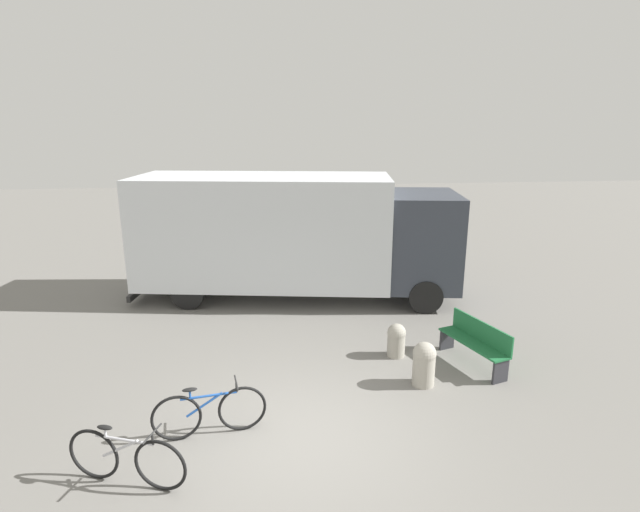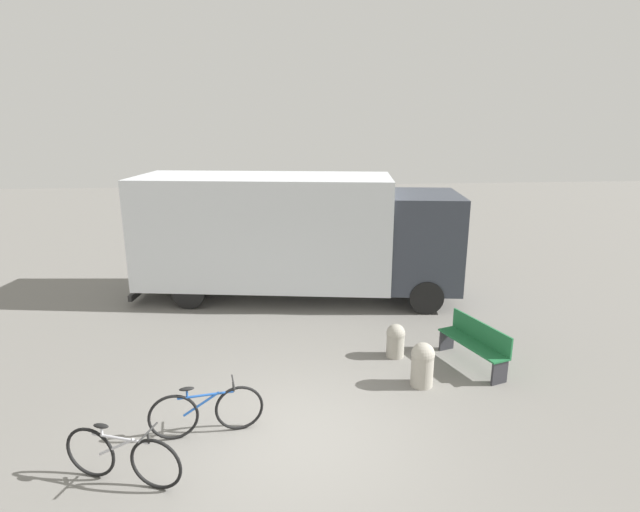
% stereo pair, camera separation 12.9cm
% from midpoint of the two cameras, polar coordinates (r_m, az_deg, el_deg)
% --- Properties ---
extents(ground_plane, '(60.00, 60.00, 0.00)m').
position_cam_midpoint_polar(ground_plane, '(8.02, -2.05, -20.01)').
color(ground_plane, slate).
extents(delivery_truck, '(8.67, 3.72, 3.24)m').
position_cam_midpoint_polar(delivery_truck, '(13.20, -2.81, 2.77)').
color(delivery_truck, silver).
rests_on(delivery_truck, ground).
extents(park_bench, '(0.88, 1.68, 0.87)m').
position_cam_midpoint_polar(park_bench, '(10.25, 17.67, -9.35)').
color(park_bench, '#1E6638').
rests_on(park_bench, ground).
extents(bicycle_near, '(1.63, 0.66, 0.83)m').
position_cam_midpoint_polar(bicycle_near, '(7.44, -21.17, -20.60)').
color(bicycle_near, black).
rests_on(bicycle_near, ground).
extents(bicycle_middle, '(1.70, 0.44, 0.83)m').
position_cam_midpoint_polar(bicycle_middle, '(8.04, -12.36, -16.95)').
color(bicycle_middle, black).
rests_on(bicycle_middle, ground).
extents(bollard_near_bench, '(0.42, 0.42, 0.82)m').
position_cam_midpoint_polar(bollard_near_bench, '(9.30, 12.03, -11.88)').
color(bollard_near_bench, '#9E998C').
rests_on(bollard_near_bench, ground).
extents(bollard_far_bench, '(0.38, 0.38, 0.69)m').
position_cam_midpoint_polar(bollard_far_bench, '(10.29, 8.99, -9.41)').
color(bollard_far_bench, '#9E998C').
rests_on(bollard_far_bench, ground).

